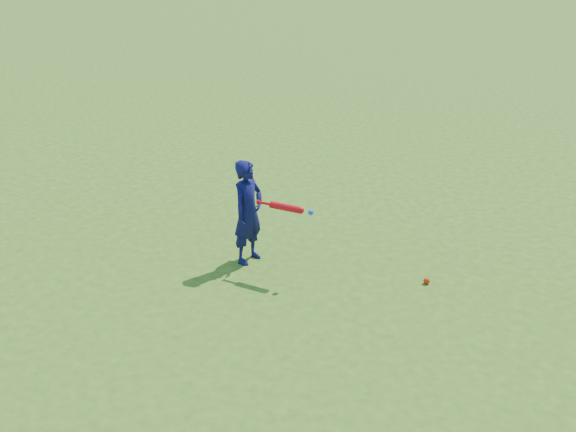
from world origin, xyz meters
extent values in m
plane|color=#376217|center=(0.00, 0.00, 0.00)|extent=(80.00, 80.00, 0.00)
imported|color=#0F0F47|center=(0.76, -0.32, 0.60)|extent=(0.34, 0.47, 1.20)
sphere|color=red|center=(2.72, 0.09, 0.03)|extent=(0.07, 0.07, 0.07)
cylinder|color=red|center=(0.91, -0.36, 0.76)|extent=(0.01, 0.05, 0.05)
cylinder|color=red|center=(1.00, -0.36, 0.76)|extent=(0.17, 0.03, 0.03)
cylinder|color=red|center=(1.25, -0.36, 0.76)|extent=(0.36, 0.08, 0.08)
sphere|color=red|center=(1.43, -0.36, 0.76)|extent=(0.08, 0.08, 0.08)
sphere|color=blue|center=(1.55, -0.36, 0.76)|extent=(0.06, 0.06, 0.06)
camera|label=1|loc=(4.20, -5.91, 3.36)|focal=40.00mm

